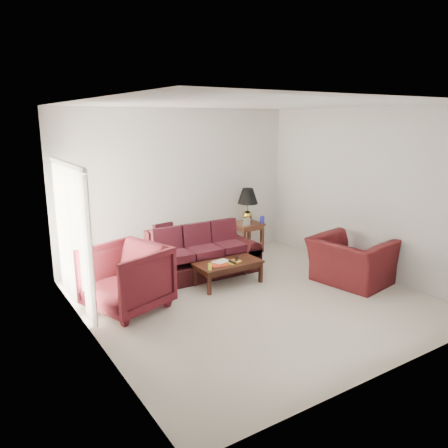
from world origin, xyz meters
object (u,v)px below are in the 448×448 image
(armchair_left, at_px, (126,278))
(armchair_right, at_px, (351,261))
(end_table, at_px, (247,237))
(sofa, at_px, (201,252))
(coffee_table, at_px, (228,273))
(floor_lamp, at_px, (78,241))

(armchair_left, relative_size, armchair_right, 0.87)
(end_table, xyz_separation_m, armchair_left, (-3.23, -1.46, 0.18))
(sofa, xyz_separation_m, armchair_left, (-1.68, -0.70, 0.06))
(armchair_left, height_order, armchair_right, armchair_left)
(armchair_left, distance_m, armchair_right, 3.80)
(sofa, bearing_deg, armchair_right, -45.99)
(end_table, relative_size, coffee_table, 0.55)
(coffee_table, bearing_deg, armchair_right, -17.77)
(end_table, xyz_separation_m, floor_lamp, (-3.51, 0.05, 0.43))
(armchair_left, bearing_deg, sofa, 93.85)
(sofa, bearing_deg, end_table, 21.45)
(end_table, bearing_deg, armchair_right, -80.36)
(end_table, height_order, floor_lamp, floor_lamp)
(floor_lamp, xyz_separation_m, armchair_right, (3.94, -2.55, -0.35))
(floor_lamp, bearing_deg, end_table, -0.82)
(sofa, bearing_deg, coffee_table, -80.57)
(floor_lamp, bearing_deg, armchair_right, -32.96)
(end_table, xyz_separation_m, armchair_right, (0.43, -2.50, 0.08))
(armchair_right, bearing_deg, floor_lamp, 47.18)
(end_table, height_order, armchair_right, armchair_right)
(armchair_right, bearing_deg, armchair_left, 64.26)
(floor_lamp, height_order, coffee_table, floor_lamp)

